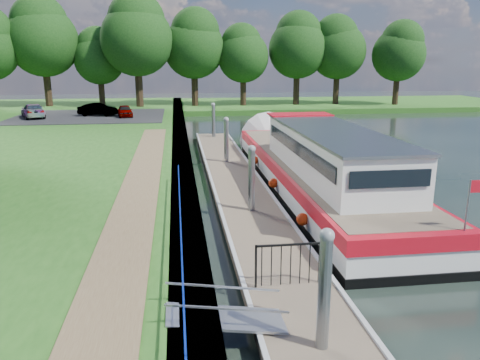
{
  "coord_description": "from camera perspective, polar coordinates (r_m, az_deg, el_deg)",
  "views": [
    {
      "loc": [
        -2.77,
        -8.55,
        6.05
      ],
      "look_at": [
        -0.33,
        9.33,
        1.4
      ],
      "focal_mm": 35.0,
      "sensor_mm": 36.0,
      "label": 1
    }
  ],
  "objects": [
    {
      "name": "ground",
      "position": [
        10.83,
        8.98,
        -19.69
      ],
      "size": [
        160.0,
        160.0,
        0.0
      ],
      "primitive_type": "plane",
      "color": "black",
      "rests_on": "ground"
    },
    {
      "name": "bank_edge",
      "position": [
        24.22,
        -7.03,
        0.82
      ],
      "size": [
        1.1,
        90.0,
        0.78
      ],
      "primitive_type": "cube",
      "color": "#473D2D",
      "rests_on": "ground"
    },
    {
      "name": "far_bank",
      "position": [
        62.59,
        5.99,
        9.1
      ],
      "size": [
        60.0,
        18.0,
        0.6
      ],
      "primitive_type": "cube",
      "color": "#215017",
      "rests_on": "ground"
    },
    {
      "name": "footpath",
      "position": [
        17.43,
        -12.78,
        -3.44
      ],
      "size": [
        1.6,
        40.0,
        0.05
      ],
      "primitive_type": "cube",
      "color": "brown",
      "rests_on": "riverbank"
    },
    {
      "name": "carpark",
      "position": [
        47.56,
        -17.84,
        7.43
      ],
      "size": [
        14.0,
        12.0,
        0.06
      ],
      "primitive_type": "cube",
      "color": "black",
      "rests_on": "riverbank"
    },
    {
      "name": "blue_fence",
      "position": [
        12.48,
        -7.16,
        -7.97
      ],
      "size": [
        0.04,
        18.04,
        0.72
      ],
      "color": "#0C2DBF",
      "rests_on": "riverbank"
    },
    {
      "name": "pontoon",
      "position": [
        22.5,
        -0.43,
        -0.66
      ],
      "size": [
        2.5,
        30.0,
        0.56
      ],
      "color": "brown",
      "rests_on": "ground"
    },
    {
      "name": "mooring_piles",
      "position": [
        22.24,
        -0.43,
        2.06
      ],
      "size": [
        0.3,
        27.3,
        3.55
      ],
      "color": "gray",
      "rests_on": "ground"
    },
    {
      "name": "gangway",
      "position": [
        10.59,
        -1.75,
        -16.37
      ],
      "size": [
        2.58,
        1.0,
        0.92
      ],
      "color": "#A5A8AD",
      "rests_on": "ground"
    },
    {
      "name": "gate_panel",
      "position": [
        12.13,
        6.2,
        -9.46
      ],
      "size": [
        1.85,
        0.05,
        1.15
      ],
      "color": "black",
      "rests_on": "ground"
    },
    {
      "name": "barge",
      "position": [
        22.9,
        8.57,
        1.77
      ],
      "size": [
        4.36,
        21.15,
        4.78
      ],
      "color": "black",
      "rests_on": "ground"
    },
    {
      "name": "horizon_trees",
      "position": [
        57.27,
        -6.89,
        16.25
      ],
      "size": [
        54.38,
        10.03,
        12.87
      ],
      "color": "#332316",
      "rests_on": "ground"
    },
    {
      "name": "car_a",
      "position": [
        45.89,
        -13.85,
        8.19
      ],
      "size": [
        1.77,
        3.36,
        1.09
      ],
      "primitive_type": "imported",
      "rotation": [
        0.0,
        0.0,
        0.16
      ],
      "color": "#999999",
      "rests_on": "carpark"
    },
    {
      "name": "car_b",
      "position": [
        47.17,
        -16.93,
        8.22
      ],
      "size": [
        3.85,
        2.09,
        1.2
      ],
      "primitive_type": "imported",
      "rotation": [
        0.0,
        0.0,
        1.33
      ],
      "color": "#999999",
      "rests_on": "carpark"
    },
    {
      "name": "car_c",
      "position": [
        47.69,
        -23.91,
        7.72
      ],
      "size": [
        3.32,
        4.75,
        1.28
      ],
      "primitive_type": "imported",
      "rotation": [
        0.0,
        0.0,
        3.53
      ],
      "color": "#999999",
      "rests_on": "carpark"
    }
  ]
}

